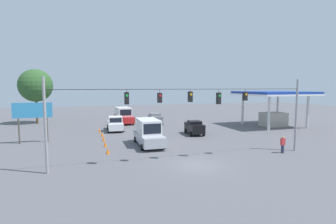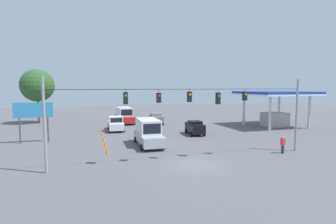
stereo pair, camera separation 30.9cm
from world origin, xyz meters
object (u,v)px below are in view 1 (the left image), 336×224
Objects in this scene: sedan_black_oncoming_far at (194,127)px; traffic_cone_fifth at (100,130)px; sedan_grey_oncoming_deep at (155,118)px; pickup_truck_white_withflow_far at (115,124)px; gas_station at (274,101)px; traffic_cone_fourth at (102,134)px; roadside_billboard at (33,113)px; pedestrian at (283,144)px; overhead_signal_span at (190,109)px; box_truck_silver_withflow_mid at (148,132)px; traffic_cone_second at (105,144)px; traffic_cone_third at (104,138)px; box_truck_red_withflow_deep at (123,115)px; traffic_cone_nearest at (108,151)px; tree_horizon_left at (36,86)px.

sedan_black_oncoming_far is 13.06m from traffic_cone_fifth.
sedan_grey_oncoming_deep is 11.04m from traffic_cone_fifth.
pickup_truck_white_withflow_far is 0.53× the size of gas_station.
pickup_truck_white_withflow_far reaches higher than traffic_cone_fourth.
traffic_cone_fourth is at bearing -167.49° from roadside_billboard.
pedestrian is at bearing 53.02° from gas_station.
overhead_signal_span reaches higher than traffic_cone_fourth.
gas_station is 6.16× the size of pedestrian.
overhead_signal_span is at bearing 105.98° from box_truck_silver_withflow_mid.
traffic_cone_second is 1.00× the size of traffic_cone_fourth.
sedan_grey_oncoming_deep reaches higher than traffic_cone_fifth.
sedan_black_oncoming_far is at bearing 168.70° from traffic_cone_fourth.
gas_station is at bearing -176.18° from roadside_billboard.
box_truck_silver_withflow_mid is 10.47× the size of traffic_cone_third.
box_truck_red_withflow_deep reaches higher than sedan_black_oncoming_far.
traffic_cone_nearest is 0.13× the size of roadside_billboard.
traffic_cone_fourth is 0.06× the size of gas_station.
traffic_cone_third is at bearing 91.01° from traffic_cone_fifth.
box_truck_silver_withflow_mid is 1.38× the size of roadside_billboard.
box_truck_red_withflow_deep is at bearing -106.91° from pickup_truck_white_withflow_far.
box_truck_red_withflow_deep is 7.71m from pickup_truck_white_withflow_far.
traffic_cone_third is 0.06× the size of tree_horizon_left.
roadside_billboard is (7.47, -4.34, 3.05)m from traffic_cone_second.
gas_station is at bearing 174.60° from traffic_cone_fifth.
traffic_cone_third is at bearing -90.71° from traffic_cone_second.
roadside_billboard is at bearing -1.99° from sedan_black_oncoming_far.
pedestrian is at bearing 133.14° from traffic_cone_fifth.
gas_station reaches higher than roadside_billboard.
gas_station is at bearing -126.98° from pedestrian.
traffic_cone_third is at bearing 73.00° from box_truck_red_withflow_deep.
sedan_grey_oncoming_deep is 0.48× the size of tree_horizon_left.
tree_horizon_left is at bearing -39.55° from sedan_black_oncoming_far.
box_truck_silver_withflow_mid is at bearing 18.13° from gas_station.
tree_horizon_left reaches higher than traffic_cone_second.
box_truck_red_withflow_deep reaches higher than pedestrian.
box_truck_silver_withflow_mid is 13.43m from pedestrian.
overhead_signal_span is 5.02× the size of sedan_grey_oncoming_deep.
traffic_cone_third is 0.36× the size of pedestrian.
overhead_signal_span reaches higher than sedan_grey_oncoming_deep.
box_truck_red_withflow_deep is at bearing -104.27° from traffic_cone_second.
box_truck_silver_withflow_mid reaches higher than traffic_cone_fourth.
sedan_grey_oncoming_deep is 8.66m from pickup_truck_white_withflow_far.
traffic_cone_nearest is at bearing 111.60° from tree_horizon_left.
traffic_cone_fifth is at bearing -87.68° from traffic_cone_fourth.
sedan_grey_oncoming_deep reaches higher than traffic_cone_third.
sedan_black_oncoming_far is (-5.31, -11.10, -3.50)m from overhead_signal_span.
gas_station is (-17.35, 8.20, 3.09)m from sedan_grey_oncoming_deep.
traffic_cone_third is (11.73, 0.63, -0.65)m from sedan_black_oncoming_far.
traffic_cone_third is 21.70m from tree_horizon_left.
traffic_cone_fifth is (0.11, -6.11, 0.00)m from traffic_cone_third.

